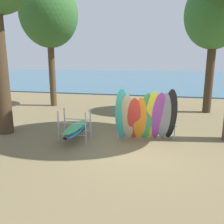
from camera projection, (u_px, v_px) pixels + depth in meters
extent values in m
plane|color=brown|center=(138.00, 150.00, 8.59)|extent=(80.00, 80.00, 0.00)
cube|color=#38607A|center=(159.00, 78.00, 37.11)|extent=(80.00, 36.00, 0.10)
cylinder|color=#42301E|center=(0.00, 64.00, 9.88)|extent=(0.61, 0.61, 5.89)
cylinder|color=#42301E|center=(210.00, 74.00, 13.90)|extent=(0.47, 0.47, 4.51)
ellipsoid|color=#387033|center=(215.00, 14.00, 13.15)|extent=(3.31, 3.31, 3.81)
cylinder|color=#4C3823|center=(52.00, 70.00, 15.86)|extent=(0.42, 0.42, 4.75)
ellipsoid|color=#33662D|center=(49.00, 13.00, 15.06)|extent=(3.67, 3.67, 4.22)
ellipsoid|color=#38B2AD|center=(122.00, 115.00, 9.19)|extent=(0.66, 1.00, 2.16)
ellipsoid|color=#C6B289|center=(128.00, 118.00, 9.22)|extent=(0.57, 0.90, 1.95)
ellipsoid|color=red|center=(134.00, 119.00, 9.23)|extent=(0.65, 0.92, 1.82)
ellipsoid|color=orange|center=(140.00, 119.00, 9.23)|extent=(0.64, 0.76, 1.82)
ellipsoid|color=#339E56|center=(146.00, 117.00, 9.20)|extent=(0.68, 0.84, 1.99)
ellipsoid|color=yellow|center=(152.00, 116.00, 9.19)|extent=(0.71, 1.04, 2.07)
ellipsoid|color=purple|center=(158.00, 117.00, 9.19)|extent=(0.73, 1.06, 2.02)
ellipsoid|color=gray|center=(164.00, 117.00, 9.19)|extent=(0.59, 0.95, 2.01)
ellipsoid|color=black|center=(170.00, 115.00, 9.17)|extent=(0.57, 1.04, 2.15)
cylinder|color=#9EA0A5|center=(118.00, 132.00, 9.77)|extent=(0.04, 0.04, 0.55)
cylinder|color=#9EA0A5|center=(174.00, 133.00, 9.60)|extent=(0.04, 0.04, 0.55)
cylinder|color=#9EA0A5|center=(146.00, 126.00, 9.62)|extent=(2.41, 0.38, 0.04)
cylinder|color=#9EA0A5|center=(58.00, 127.00, 9.21)|extent=(0.05, 0.05, 1.25)
cylinder|color=#9EA0A5|center=(86.00, 129.00, 8.98)|extent=(0.05, 0.05, 1.25)
cylinder|color=#9EA0A5|center=(65.00, 123.00, 9.78)|extent=(0.05, 0.05, 1.25)
cylinder|color=#9EA0A5|center=(90.00, 124.00, 9.56)|extent=(0.05, 0.05, 1.25)
cylinder|color=#9EA0A5|center=(72.00, 135.00, 9.16)|extent=(1.10, 0.04, 0.04)
cylinder|color=#9EA0A5|center=(72.00, 123.00, 9.06)|extent=(1.10, 0.04, 0.04)
cylinder|color=#9EA0A5|center=(78.00, 130.00, 9.73)|extent=(1.10, 0.04, 0.04)
cylinder|color=#9EA0A5|center=(77.00, 119.00, 9.63)|extent=(1.10, 0.04, 0.04)
ellipsoid|color=black|center=(76.00, 131.00, 9.42)|extent=(0.63, 2.13, 0.06)
ellipsoid|color=#2D8ED1|center=(76.00, 130.00, 9.41)|extent=(0.65, 2.13, 0.06)
ellipsoid|color=pink|center=(74.00, 128.00, 9.42)|extent=(0.63, 2.13, 0.06)
ellipsoid|color=#339E56|center=(75.00, 127.00, 9.39)|extent=(0.54, 2.11, 0.06)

